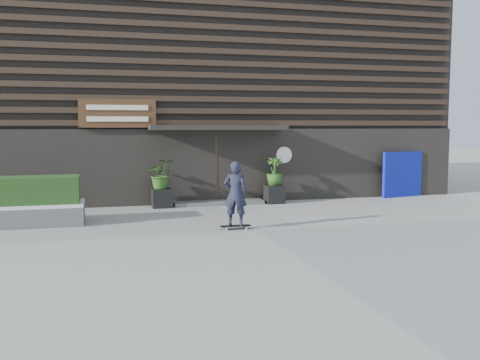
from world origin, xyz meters
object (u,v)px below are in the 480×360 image
object	(u,v)px
planter_pot_right	(274,194)
skateboarder	(235,194)
planter_pot_left	(162,198)
blue_tarp	(402,174)
raised_bed	(15,216)

from	to	relation	value
planter_pot_right	skateboarder	xyz separation A→B (m)	(-2.39, -4.09, 0.61)
planter_pot_right	skateboarder	size ratio (longest dim) A/B	0.35
planter_pot_left	blue_tarp	xyz separation A→B (m)	(8.83, 0.30, 0.53)
raised_bed	blue_tarp	distance (m)	13.15
planter_pot_right	raised_bed	distance (m)	8.16
planter_pot_right	skateboarder	bearing A→B (deg)	-120.28
blue_tarp	skateboarder	distance (m)	8.62
planter_pot_left	planter_pot_right	world-z (taller)	same
planter_pot_left	blue_tarp	distance (m)	8.85
planter_pot_left	raised_bed	distance (m)	4.61
planter_pot_left	skateboarder	xyz separation A→B (m)	(1.41, -4.09, 0.61)
raised_bed	blue_tarp	world-z (taller)	blue_tarp
planter_pot_right	skateboarder	distance (m)	4.77
planter_pot_right	blue_tarp	size ratio (longest dim) A/B	0.34
planter_pot_left	planter_pot_right	bearing A→B (deg)	0.00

